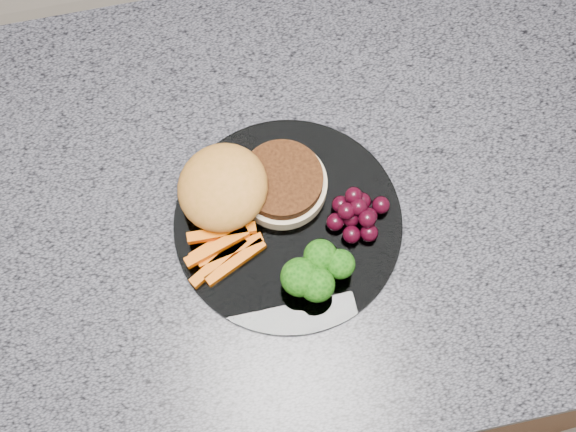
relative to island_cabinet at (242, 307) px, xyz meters
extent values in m
plane|color=gray|center=(0.00, 0.00, -0.43)|extent=(4.00, 4.00, 0.00)
cube|color=brown|center=(0.00, 0.00, 0.00)|extent=(1.20, 0.60, 0.86)
cube|color=#4A4A54|center=(0.00, 0.00, 0.45)|extent=(1.20, 0.60, 0.04)
cylinder|color=white|center=(0.07, -0.03, 0.47)|extent=(0.26, 0.26, 0.01)
cylinder|color=#C7B28C|center=(0.08, 0.01, 0.49)|extent=(0.12, 0.12, 0.02)
cylinder|color=#46230D|center=(0.08, 0.01, 0.50)|extent=(0.11, 0.11, 0.02)
ellipsoid|color=#B0692C|center=(0.01, 0.01, 0.50)|extent=(0.12, 0.12, 0.06)
cube|color=#CA5303|center=(-0.01, -0.04, 0.48)|extent=(0.08, 0.04, 0.01)
cube|color=#CA5303|center=(0.00, -0.06, 0.48)|extent=(0.08, 0.03, 0.01)
cube|color=#CA5303|center=(-0.01, -0.07, 0.48)|extent=(0.07, 0.05, 0.01)
cube|color=#CA5303|center=(0.00, -0.04, 0.49)|extent=(0.08, 0.01, 0.01)
cube|color=#CA5303|center=(-0.01, -0.05, 0.49)|extent=(0.08, 0.03, 0.01)
cube|color=#CA5303|center=(0.01, -0.07, 0.48)|extent=(0.07, 0.04, 0.01)
cylinder|color=#59822F|center=(0.07, -0.11, 0.48)|extent=(0.02, 0.02, 0.02)
ellipsoid|color=#0C3807|center=(0.07, -0.11, 0.51)|extent=(0.04, 0.04, 0.04)
cylinder|color=#59822F|center=(0.10, -0.09, 0.48)|extent=(0.01, 0.01, 0.02)
ellipsoid|color=#0C3807|center=(0.10, -0.09, 0.51)|extent=(0.04, 0.04, 0.03)
cylinder|color=#59822F|center=(0.09, -0.12, 0.48)|extent=(0.01, 0.01, 0.02)
ellipsoid|color=#0C3807|center=(0.09, -0.12, 0.51)|extent=(0.04, 0.04, 0.04)
cylinder|color=#59822F|center=(0.12, -0.10, 0.48)|extent=(0.01, 0.01, 0.02)
ellipsoid|color=#0C3807|center=(0.12, -0.10, 0.50)|extent=(0.03, 0.03, 0.03)
sphere|color=black|center=(0.14, -0.05, 0.49)|extent=(0.02, 0.02, 0.02)
sphere|color=black|center=(0.16, -0.05, 0.49)|extent=(0.02, 0.02, 0.02)
sphere|color=black|center=(0.16, -0.03, 0.49)|extent=(0.02, 0.02, 0.02)
sphere|color=black|center=(0.14, -0.03, 0.49)|extent=(0.02, 0.02, 0.02)
sphere|color=black|center=(0.12, -0.05, 0.49)|extent=(0.02, 0.02, 0.02)
sphere|color=black|center=(0.14, -0.07, 0.49)|extent=(0.02, 0.02, 0.02)
sphere|color=black|center=(0.16, -0.07, 0.49)|extent=(0.02, 0.02, 0.02)
sphere|color=black|center=(0.18, -0.04, 0.49)|extent=(0.02, 0.02, 0.02)
sphere|color=black|center=(0.15, -0.04, 0.50)|extent=(0.02, 0.02, 0.02)
sphere|color=black|center=(0.14, -0.04, 0.50)|extent=(0.02, 0.02, 0.02)
sphere|color=black|center=(0.16, -0.06, 0.50)|extent=(0.02, 0.02, 0.02)
sphere|color=black|center=(0.15, -0.03, 0.50)|extent=(0.02, 0.02, 0.02)
camera|label=1|loc=(0.01, -0.34, 1.33)|focal=50.00mm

